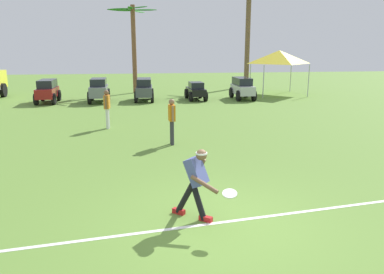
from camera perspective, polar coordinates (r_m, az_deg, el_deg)
The scene contains 14 objects.
ground_plane at distance 7.31m, azimuth 4.73°, elevation -12.91°, with size 80.00×80.00×0.00m, color olive.
field_line_paint at distance 7.33m, azimuth 4.69°, elevation -12.81°, with size 20.79×0.09×0.01m, color white.
frisbee_thrower at distance 7.15m, azimuth 0.62°, elevation -6.54°, with size 0.80×0.91×1.41m.
frisbee_in_flight at distance 6.64m, azimuth 5.76°, elevation -8.57°, with size 0.31×0.31×0.10m.
teammate_near_sideline at distance 15.44m, azimuth -12.83°, elevation 4.70°, with size 0.23×0.50×1.56m.
teammate_midfield at distance 12.58m, azimuth -3.10°, elevation 3.02°, with size 0.23×0.50×1.56m.
parked_car_slot_a at distance 23.71m, azimuth -21.17°, elevation 6.64°, with size 1.23×2.44×1.34m.
parked_car_slot_b at distance 23.05m, azimuth -14.01°, elevation 7.02°, with size 1.23×2.38×1.40m.
parked_car_slot_c at distance 23.17m, azimuth -7.31°, elevation 7.30°, with size 1.19×2.42×1.34m.
parked_car_slot_d at distance 23.38m, azimuth 0.59°, elevation 7.08°, with size 1.21×2.25×1.10m.
parked_car_slot_e at distance 23.85m, azimuth 7.68°, elevation 7.47°, with size 1.20×2.43×1.34m.
palm_tree_far_left at distance 27.11m, azimuth -8.90°, elevation 14.53°, with size 3.40×3.02×5.99m.
palm_tree_left_of_centre at distance 31.17m, azimuth 8.48°, elevation 15.03°, with size 3.02×3.14×7.31m.
event_tent at distance 26.60m, azimuth 13.14°, elevation 11.79°, with size 3.20×3.20×2.98m.
Camera 1 is at (-1.43, -6.38, 3.27)m, focal length 35.00 mm.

